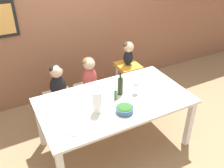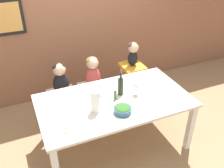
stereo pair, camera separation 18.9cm
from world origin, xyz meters
TOP-DOWN VIEW (x-y plane):
  - ground_plane at (0.00, 0.00)m, footprint 14.00×14.00m
  - wall_back at (-0.00, 1.50)m, footprint 10.00×0.09m
  - dining_table at (0.00, 0.00)m, footprint 1.83×1.01m
  - chair_far_left at (-0.48, 0.78)m, footprint 0.40×0.44m
  - chair_far_center at (0.00, 0.78)m, footprint 0.40×0.44m
  - chair_right_highchair at (0.65, 0.78)m, footprint 0.34×0.37m
  - person_child_left at (-0.48, 0.79)m, footprint 0.22×0.19m
  - person_child_center at (0.00, 0.79)m, footprint 0.22×0.19m
  - person_baby_right at (0.65, 0.79)m, footprint 0.16×0.17m
  - wine_bottle at (0.12, 0.08)m, footprint 0.07×0.07m
  - paper_towel_roll at (-0.28, -0.12)m, footprint 0.10×0.10m
  - wine_glass_near at (0.30, -0.00)m, footprint 0.08×0.08m
  - wine_glass_far at (-0.12, 0.17)m, footprint 0.08×0.08m
  - salad_bowl_large at (-0.02, -0.26)m, footprint 0.20×0.20m
  - dinner_plate_front_left at (-0.61, -0.28)m, footprint 0.21×0.21m
  - dinner_plate_back_left at (-0.48, 0.23)m, footprint 0.21×0.21m
  - dinner_plate_back_right at (0.59, 0.19)m, footprint 0.21×0.21m
  - condiment_bottle_hot_sauce at (0.01, -0.00)m, footprint 0.04×0.04m

SIDE VIEW (x-z plane):
  - ground_plane at x=0.00m, z-range 0.00..0.00m
  - chair_far_left at x=-0.48m, z-range 0.16..0.62m
  - chair_far_center at x=0.00m, z-range 0.16..0.62m
  - chair_right_highchair at x=0.65m, z-range 0.20..0.90m
  - dining_table at x=0.00m, z-range 0.29..1.02m
  - person_child_left at x=-0.48m, z-range 0.48..0.97m
  - person_child_center at x=0.00m, z-range 0.48..0.97m
  - dinner_plate_front_left at x=-0.61m, z-range 0.74..0.75m
  - dinner_plate_back_left at x=-0.48m, z-range 0.74..0.75m
  - dinner_plate_back_right at x=0.59m, z-range 0.74..0.75m
  - salad_bowl_large at x=-0.02m, z-range 0.73..0.82m
  - condiment_bottle_hot_sauce at x=0.01m, z-range 0.73..0.87m
  - wine_bottle at x=0.12m, z-range 0.70..1.01m
  - wine_glass_near at x=0.30m, z-range 0.77..0.95m
  - wine_glass_far at x=-0.12m, z-range 0.77..0.95m
  - paper_towel_roll at x=-0.28m, z-range 0.74..1.00m
  - person_baby_right at x=0.65m, z-range 0.73..1.11m
  - wall_back at x=0.00m, z-range 0.00..2.70m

